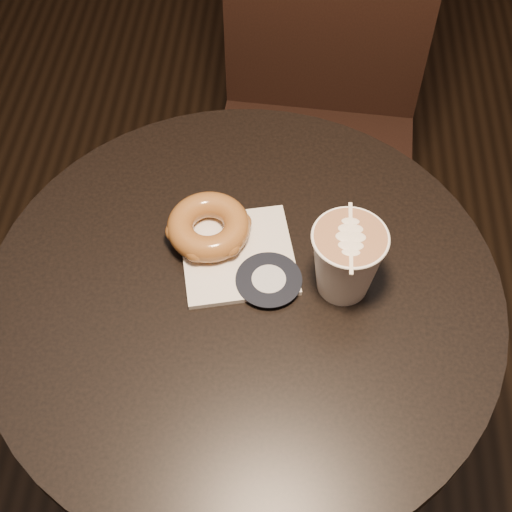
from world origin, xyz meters
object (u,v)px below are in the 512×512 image
cafe_table (245,358)px  latte_cup (346,262)px  pastry_bag (238,255)px  doughnut (209,226)px  chair (319,98)px

cafe_table → latte_cup: size_ratio=6.92×
pastry_bag → latte_cup: bearing=-27.1°
pastry_bag → cafe_table: bearing=-90.1°
cafe_table → doughnut: size_ratio=6.45×
doughnut → latte_cup: bearing=-19.7°
chair → pastry_bag: size_ratio=6.78×
doughnut → latte_cup: size_ratio=1.07×
cafe_table → chair: bearing=79.7°
pastry_bag → latte_cup: latte_cup is taller
cafe_table → pastry_bag: pastry_bag is taller
cafe_table → doughnut: 0.25m
chair → latte_cup: (0.03, -0.57, 0.23)m
doughnut → chair: bearing=72.2°
cafe_table → pastry_bag: bearing=102.5°
pastry_bag → latte_cup: size_ratio=1.40×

